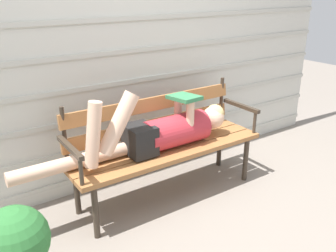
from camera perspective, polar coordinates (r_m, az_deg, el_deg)
name	(u,v)px	position (r m, az deg, el deg)	size (l,w,h in m)	color
ground_plane	(172,198)	(3.09, 0.56, -11.09)	(12.00, 12.00, 0.00)	gray
house_siding	(135,50)	(3.11, -5.24, 11.78)	(4.54, 0.08, 2.29)	beige
park_bench	(163,139)	(2.95, -0.74, -2.09)	(1.63, 0.46, 0.86)	#9E6638
reclining_person	(159,132)	(2.81, -1.39, -0.87)	(1.76, 0.27, 0.54)	#B72D38
potted_plant	(17,252)	(2.22, -22.47, -17.75)	(0.37, 0.37, 0.58)	slate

